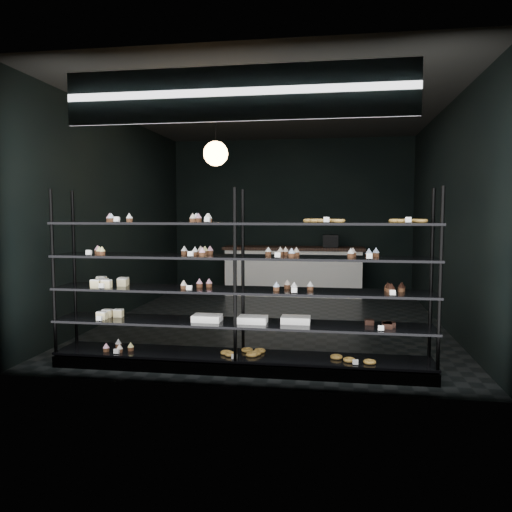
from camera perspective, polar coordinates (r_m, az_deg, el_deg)
name	(u,v)px	position (r m, az deg, el deg)	size (l,w,h in m)	color
room	(274,217)	(7.59, 2.03, 4.48)	(5.01, 6.01, 3.20)	black
display_shelf	(237,311)	(5.28, -2.24, -6.29)	(4.00, 0.50, 1.91)	black
signage	(236,94)	(4.82, -2.33, 18.04)	(3.30, 0.05, 0.50)	#0B0C3B
pendant_lamp	(216,153)	(6.81, -4.63, 11.60)	(0.33, 0.33, 0.89)	black
service_counter	(294,270)	(10.13, 4.35, -1.65)	(2.82, 0.65, 1.23)	white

